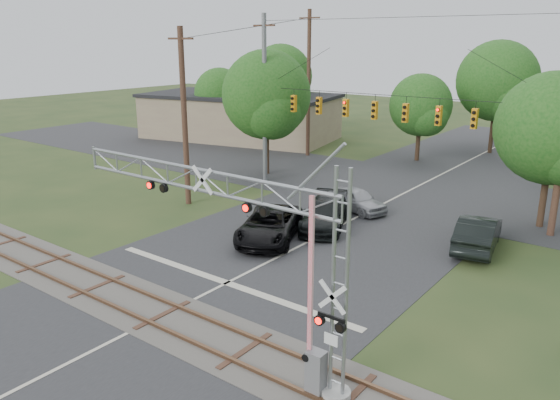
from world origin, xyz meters
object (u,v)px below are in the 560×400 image
Objects in this scene: pickup_black at (270,225)px; commercial_building at (240,116)px; car_dark at (325,214)px; crossing_gantry at (246,236)px; traffic_signal_span at (403,112)px; sedan_silver at (357,200)px.

commercial_building reaches higher than pickup_black.
pickup_black is 1.07× the size of car_dark.
crossing_gantry is 0.57× the size of traffic_signal_span.
commercial_building is (-20.89, 21.70, 1.47)m from pickup_black.
traffic_signal_span is 7.94m from car_dark.
pickup_black is at bearing -133.72° from car_dark.
commercial_building is (-22.12, 18.42, 1.48)m from car_dark.
traffic_signal_span is 5.78m from sedan_silver.
car_dark is at bearing -159.32° from sedan_silver.
commercial_building is at bearing 131.42° from crossing_gantry.
crossing_gantry is at bearing -91.07° from car_dark.
traffic_signal_span is 26.84m from commercial_building.
commercial_building is (-22.03, 14.76, 1.56)m from sedan_silver.
crossing_gantry is at bearing -60.46° from commercial_building.
car_dark is (1.23, 3.28, -0.02)m from pickup_black.
crossing_gantry reaches higher than pickup_black.
crossing_gantry is 1.94× the size of pickup_black.
traffic_signal_span is at bearing 53.44° from car_dark.
pickup_black is 30.16m from commercial_building.
car_dark is 3.66m from sedan_silver.
car_dark is 28.82m from commercial_building.
crossing_gantry is 13.76m from car_dark.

